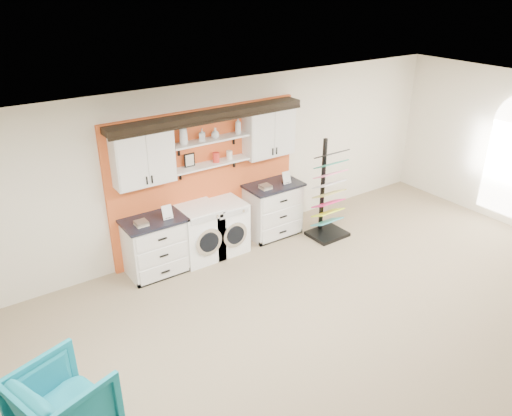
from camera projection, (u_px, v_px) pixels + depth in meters
floor at (378, 381)px, 5.81m from camera, size 10.00×10.00×0.00m
ceiling at (410, 153)px, 4.60m from camera, size 10.00×10.00×0.00m
wall_back at (205, 168)px, 8.18m from camera, size 10.00×0.00×10.00m
accent_panel at (207, 180)px, 8.24m from camera, size 3.40×0.07×2.40m
upper_cabinet_left at (143, 157)px, 7.25m from camera, size 0.90×0.35×0.84m
upper_cabinet_right at (269, 131)px, 8.40m from camera, size 0.90×0.35×0.84m
shelf_lower at (211, 164)px, 7.98m from camera, size 1.32×0.28×0.03m
shelf_upper at (210, 140)px, 7.81m from camera, size 1.32×0.28×0.03m
crown_molding at (208, 115)px, 7.65m from camera, size 3.30×0.41×0.13m
picture_frame at (190, 160)px, 7.78m from camera, size 0.18×0.02×0.22m
canister_red at (216, 157)px, 7.99m from camera, size 0.11×0.11×0.16m
canister_cream at (229, 155)px, 8.12m from camera, size 0.10×0.10×0.14m
base_cabinet_left at (155, 246)px, 7.74m from camera, size 0.95×0.66×0.93m
base_cabinet_right at (273, 209)px, 8.89m from camera, size 0.99×0.66×0.97m
washer at (199, 233)px, 8.13m from camera, size 0.66×0.71×0.93m
dryer at (225, 226)px, 8.39m from camera, size 0.63×0.71×0.88m
sample_rack at (328, 207)px, 8.80m from camera, size 0.65×0.55×1.77m
armchair at (63, 404)px, 5.00m from camera, size 1.08×1.07×0.79m
soap_bottle_a at (183, 133)px, 7.50m from camera, size 0.18×0.18×0.34m
soap_bottle_b at (202, 135)px, 7.69m from camera, size 0.12×0.12×0.19m
soap_bottle_c at (215, 133)px, 7.82m from camera, size 0.17×0.17×0.17m
soap_bottle_d at (238, 126)px, 8.01m from camera, size 0.14×0.14×0.27m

